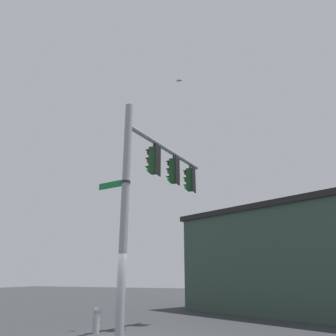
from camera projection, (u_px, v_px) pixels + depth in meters
The scene contains 10 objects.
signal_pole at pixel (125, 210), 10.26m from camera, with size 0.27×0.27×7.75m, color gray.
mast_arm at pixel (168, 150), 13.43m from camera, with size 0.19×0.19×5.42m, color gray.
traffic_light_nearest_pole at pixel (153, 160), 12.32m from camera, with size 0.54×0.49×1.31m.
traffic_light_mid_inner at pixel (173, 171), 13.56m from camera, with size 0.54×0.49×1.31m.
traffic_light_mid_outer at pixel (190, 180), 14.80m from camera, with size 0.54×0.49×1.31m.
street_name_sign at pixel (118, 184), 10.73m from camera, with size 0.39×1.33×0.22m.
bird_flying at pixel (179, 81), 15.20m from camera, with size 0.22×0.29×0.08m.
storefront_building at pixel (296, 259), 16.82m from camera, with size 10.81×13.09×5.39m.
tree_by_storefront at pixel (312, 230), 20.28m from camera, with size 4.76×4.76×7.02m.
fire_hydrant at pixel (96, 320), 10.82m from camera, with size 0.35×0.24×0.82m.
Camera 1 is at (-8.98, -4.95, 1.87)m, focal length 33.75 mm.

